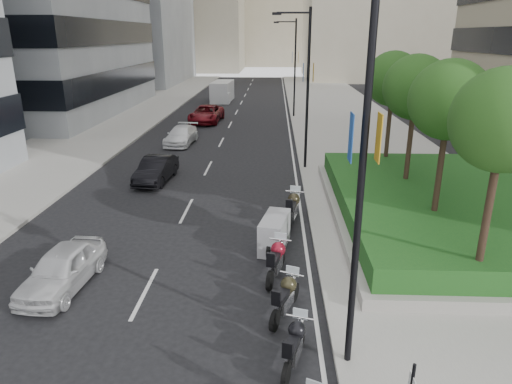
# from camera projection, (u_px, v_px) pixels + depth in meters

# --- Properties ---
(sidewalk_right) EXTENTS (10.00, 100.00, 0.15)m
(sidewalk_right) POSITION_uv_depth(u_px,v_px,m) (352.00, 129.00, 38.27)
(sidewalk_right) COLOR #9E9B93
(sidewalk_right) RESTS_ON ground
(sidewalk_left) EXTENTS (8.00, 100.00, 0.15)m
(sidewalk_left) POSITION_uv_depth(u_px,v_px,m) (106.00, 127.00, 39.09)
(sidewalk_left) COLOR #9E9B93
(sidewalk_left) RESTS_ON ground
(lane_edge) EXTENTS (0.12, 100.00, 0.01)m
(lane_edge) POSITION_uv_depth(u_px,v_px,m) (289.00, 130.00, 38.50)
(lane_edge) COLOR silver
(lane_edge) RESTS_ON ground
(lane_centre) EXTENTS (0.12, 100.00, 0.01)m
(lane_centre) POSITION_uv_depth(u_px,v_px,m) (228.00, 129.00, 38.70)
(lane_centre) COLOR silver
(lane_centre) RESTS_ON ground
(planter) EXTENTS (10.00, 14.00, 0.40)m
(planter) POSITION_uv_depth(u_px,v_px,m) (452.00, 216.00, 19.25)
(planter) COLOR #9B9790
(planter) RESTS_ON sidewalk_right
(hedge) EXTENTS (9.40, 13.40, 0.80)m
(hedge) POSITION_uv_depth(u_px,v_px,m) (454.00, 202.00, 19.06)
(hedge) COLOR #134319
(hedge) RESTS_ON planter
(tree_0) EXTENTS (2.80, 2.80, 6.30)m
(tree_0) POSITION_uv_depth(u_px,v_px,m) (504.00, 121.00, 11.99)
(tree_0) COLOR #332319
(tree_0) RESTS_ON planter
(tree_1) EXTENTS (2.80, 2.80, 6.30)m
(tree_1) POSITION_uv_depth(u_px,v_px,m) (449.00, 101.00, 15.77)
(tree_1) COLOR #332319
(tree_1) RESTS_ON planter
(tree_2) EXTENTS (2.80, 2.80, 6.30)m
(tree_2) POSITION_uv_depth(u_px,v_px,m) (416.00, 88.00, 19.54)
(tree_2) COLOR #332319
(tree_2) RESTS_ON planter
(tree_3) EXTENTS (2.80, 2.80, 6.30)m
(tree_3) POSITION_uv_depth(u_px,v_px,m) (393.00, 79.00, 23.32)
(tree_3) COLOR #332319
(tree_3) RESTS_ON planter
(lamp_post_0) EXTENTS (2.34, 0.45, 9.00)m
(lamp_post_0) POSITION_uv_depth(u_px,v_px,m) (355.00, 163.00, 9.44)
(lamp_post_0) COLOR black
(lamp_post_0) RESTS_ON ground
(lamp_post_1) EXTENTS (2.34, 0.45, 9.00)m
(lamp_post_1) POSITION_uv_depth(u_px,v_px,m) (305.00, 82.00, 25.50)
(lamp_post_1) COLOR black
(lamp_post_1) RESTS_ON ground
(lamp_post_2) EXTENTS (2.34, 0.45, 9.00)m
(lamp_post_2) POSITION_uv_depth(u_px,v_px,m) (293.00, 63.00, 42.50)
(lamp_post_2) COLOR black
(lamp_post_2) RESTS_ON ground
(motorcycle_2) EXTENTS (0.82, 2.02, 1.03)m
(motorcycle_2) POSITION_uv_depth(u_px,v_px,m) (295.00, 344.00, 10.93)
(motorcycle_2) COLOR black
(motorcycle_2) RESTS_ON ground
(motorcycle_3) EXTENTS (0.99, 2.05, 1.07)m
(motorcycle_3) POSITION_uv_depth(u_px,v_px,m) (286.00, 297.00, 12.88)
(motorcycle_3) COLOR black
(motorcycle_3) RESTS_ON ground
(motorcycle_4) EXTENTS (0.83, 2.24, 1.13)m
(motorcycle_4) POSITION_uv_depth(u_px,v_px,m) (276.00, 260.00, 14.91)
(motorcycle_4) COLOR black
(motorcycle_4) RESTS_ON ground
(motorcycle_5) EXTENTS (1.24, 2.19, 1.25)m
(motorcycle_5) POSITION_uv_depth(u_px,v_px,m) (275.00, 233.00, 16.90)
(motorcycle_5) COLOR black
(motorcycle_5) RESTS_ON ground
(motorcycle_6) EXTENTS (0.85, 2.44, 1.23)m
(motorcycle_6) POSITION_uv_depth(u_px,v_px,m) (293.00, 208.00, 19.25)
(motorcycle_6) COLOR black
(motorcycle_6) RESTS_ON ground
(car_a) EXTENTS (1.82, 3.91, 1.30)m
(car_a) POSITION_uv_depth(u_px,v_px,m) (62.00, 269.00, 14.27)
(car_a) COLOR silver
(car_a) RESTS_ON ground
(car_b) EXTENTS (1.72, 4.16, 1.34)m
(car_b) POSITION_uv_depth(u_px,v_px,m) (156.00, 169.00, 24.70)
(car_b) COLOR black
(car_b) RESTS_ON ground
(car_c) EXTENTS (2.11, 4.53, 1.28)m
(car_c) POSITION_uv_depth(u_px,v_px,m) (181.00, 135.00, 33.21)
(car_c) COLOR white
(car_c) RESTS_ON ground
(car_d) EXTENTS (2.90, 5.67, 1.53)m
(car_d) POSITION_uv_depth(u_px,v_px,m) (206.00, 114.00, 41.50)
(car_d) COLOR maroon
(car_d) RESTS_ON ground
(delivery_van) EXTENTS (2.39, 5.64, 2.33)m
(delivery_van) POSITION_uv_depth(u_px,v_px,m) (222.00, 92.00, 54.43)
(delivery_van) COLOR silver
(delivery_van) RESTS_ON ground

